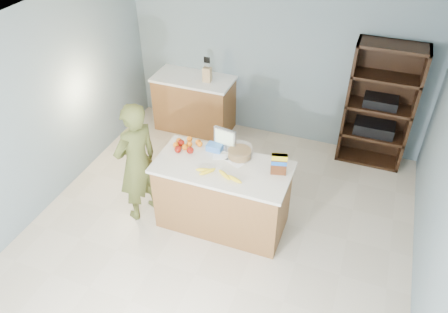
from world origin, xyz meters
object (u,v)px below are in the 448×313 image
(person, at_px, (137,163))
(cereal_box, at_px, (279,163))
(shelving_unit, at_px, (379,107))
(counter_peninsula, at_px, (223,198))
(tv, at_px, (225,138))

(person, xyz_separation_m, cereal_box, (1.64, 0.26, 0.26))
(shelving_unit, relative_size, person, 1.13)
(person, bearing_deg, cereal_box, 121.92)
(counter_peninsula, height_order, tv, tv)
(shelving_unit, bearing_deg, cereal_box, -115.33)
(person, bearing_deg, shelving_unit, 153.68)
(person, distance_m, tv, 1.08)
(counter_peninsula, xyz_separation_m, shelving_unit, (1.55, 2.05, 0.45))
(counter_peninsula, bearing_deg, cereal_box, 8.34)
(shelving_unit, xyz_separation_m, tv, (-1.64, -1.73, 0.19))
(counter_peninsula, xyz_separation_m, cereal_box, (0.62, 0.09, 0.63))
(shelving_unit, bearing_deg, counter_peninsula, -127.11)
(shelving_unit, relative_size, tv, 6.38)
(cereal_box, bearing_deg, person, -170.87)
(counter_peninsula, distance_m, tv, 0.72)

